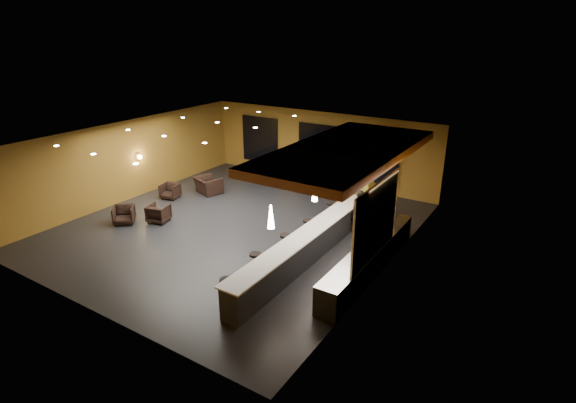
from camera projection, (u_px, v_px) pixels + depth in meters
The scene contains 34 objects.
floor at pixel (238, 228), 17.48m from camera, with size 12.00×13.00×0.10m, color black.
ceiling at pixel (234, 137), 16.17m from camera, with size 12.00×13.00×0.10m, color black.
wall_back at pixel (319, 147), 21.98m from camera, with size 12.00×0.10×3.50m, color olive.
wall_front at pixel (78, 254), 11.66m from camera, with size 12.00×0.10×3.50m, color olive.
wall_left at pixel (128, 160), 19.83m from camera, with size 0.10×13.00×3.50m, color olive.
wall_right at pixel (390, 218), 13.81m from camera, with size 0.10×13.00×3.50m, color olive.
wood_soffit at pixel (346, 151), 15.03m from camera, with size 3.60×8.00×0.28m, color #B86135.
window_left at pixel (260, 140), 23.65m from camera, with size 2.20×0.06×2.40m, color black.
window_center at pixel (318, 149), 21.91m from camera, with size 2.20×0.06×2.40m, color black.
window_right at pixel (376, 158), 20.42m from camera, with size 2.20×0.06×2.40m, color black.
tile_backsplash at pixel (376, 221), 12.98m from camera, with size 0.06×3.20×2.40m, color white.
bar_counter at pixel (306, 248), 14.67m from camera, with size 0.60×8.00×1.00m, color black.
bar_top at pixel (306, 234), 14.48m from camera, with size 0.78×8.10×0.05m, color silver.
prep_counter at pixel (369, 260), 14.10m from camera, with size 0.70×6.00×0.86m, color black.
prep_top at pixel (370, 247), 13.93m from camera, with size 0.72×6.00×0.03m, color silver.
wall_shelf_lower at pixel (368, 235), 13.03m from camera, with size 0.30×1.50×0.03m, color silver.
wall_shelf_upper at pixel (369, 221), 12.87m from camera, with size 0.30×1.50×0.03m, color silver.
column at pixel (365, 175), 17.84m from camera, with size 0.60×0.60×3.50m, color olive.
wall_sconce at pixel (140, 157), 20.12m from camera, with size 0.22×0.22×0.22m, color #FFE5B2.
pendant_0 at pixel (271, 217), 12.42m from camera, with size 0.20×0.20×0.70m, color white.
pendant_1 at pixel (315, 191), 14.39m from camera, with size 0.20×0.20×0.70m, color white.
pendant_2 at pixel (348, 171), 16.36m from camera, with size 0.20×0.20×0.70m, color white.
staff_a at pixel (360, 213), 16.49m from camera, with size 0.63×0.41×1.72m, color black.
staff_b at pixel (383, 211), 16.86m from camera, with size 0.77×0.60×1.58m, color black.
staff_c at pixel (390, 217), 16.42m from camera, with size 0.74×0.48×1.51m, color black.
armchair_a at pixel (124, 215), 17.64m from camera, with size 0.77×0.79×0.72m, color black.
armchair_b at pixel (159, 213), 17.80m from camera, with size 0.76×0.78×0.71m, color black.
armchair_c at pixel (170, 191), 20.23m from camera, with size 0.73×0.75×0.68m, color black.
armchair_d at pixel (208, 185), 20.87m from camera, with size 1.18×1.03×0.76m, color black.
bar_stool_0 at pixel (227, 288), 12.42m from camera, with size 0.40×0.40×0.79m.
bar_stool_1 at pixel (255, 261), 13.88m from camera, with size 0.39×0.39×0.76m.
bar_stool_2 at pixel (285, 242), 15.13m from camera, with size 0.38×0.38×0.76m.
bar_stool_3 at pixel (308, 227), 16.32m from camera, with size 0.37×0.37×0.74m.
bar_stool_4 at pixel (331, 209), 17.79m from camera, with size 0.40×0.40×0.79m.
Camera 1 is at (10.15, -12.40, 7.26)m, focal length 28.00 mm.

